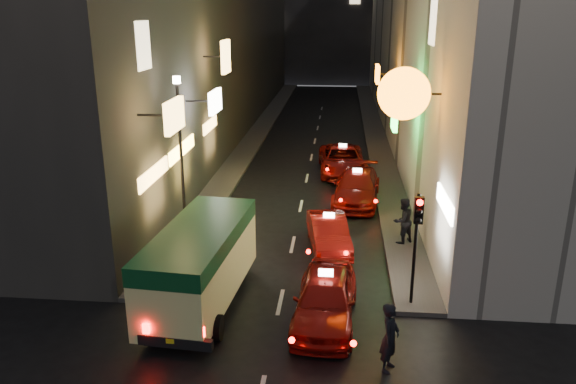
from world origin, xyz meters
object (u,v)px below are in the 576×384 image
(pedestrian_crossing, at_px, (390,333))
(minibus, at_px, (200,257))
(traffic_light, at_px, (417,226))
(lamp_post, at_px, (181,148))
(taxi_near, at_px, (325,295))

(pedestrian_crossing, bearing_deg, minibus, 84.41)
(traffic_light, relative_size, lamp_post, 0.56)
(taxi_near, height_order, pedestrian_crossing, pedestrian_crossing)
(taxi_near, height_order, traffic_light, traffic_light)
(traffic_light, bearing_deg, lamp_post, 151.09)
(lamp_post, bearing_deg, minibus, -69.36)
(minibus, distance_m, taxi_near, 3.91)
(minibus, height_order, traffic_light, traffic_light)
(taxi_near, bearing_deg, pedestrian_crossing, -52.26)
(minibus, relative_size, lamp_post, 0.97)
(taxi_near, xyz_separation_m, lamp_post, (-5.61, 5.49, 2.87))
(minibus, height_order, taxi_near, minibus)
(minibus, distance_m, pedestrian_crossing, 6.14)
(taxi_near, relative_size, pedestrian_crossing, 2.64)
(taxi_near, xyz_separation_m, traffic_light, (2.59, 0.96, 1.83))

